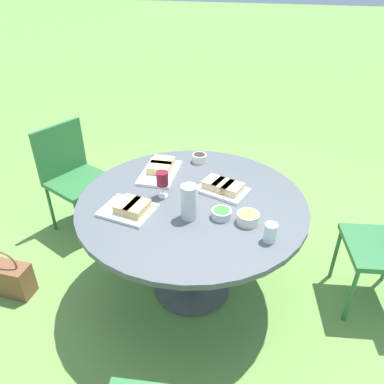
{
  "coord_description": "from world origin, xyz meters",
  "views": [
    {
      "loc": [
        -0.49,
        1.83,
        1.98
      ],
      "look_at": [
        0.0,
        0.0,
        0.8
      ],
      "focal_mm": 35.0,
      "sensor_mm": 36.0,
      "label": 1
    }
  ],
  "objects_px": {
    "dining_table": "(192,214)",
    "wine_glass": "(162,180)",
    "chair_near_left": "(72,171)",
    "water_pitcher": "(189,202)",
    "handbag": "(10,278)"
  },
  "relations": [
    {
      "from": "water_pitcher",
      "to": "handbag",
      "type": "bearing_deg",
      "value": 8.94
    },
    {
      "from": "chair_near_left",
      "to": "wine_glass",
      "type": "xyz_separation_m",
      "value": [
        -0.95,
        0.48,
        0.33
      ]
    },
    {
      "from": "dining_table",
      "to": "chair_near_left",
      "type": "bearing_deg",
      "value": -22.94
    },
    {
      "from": "wine_glass",
      "to": "dining_table",
      "type": "bearing_deg",
      "value": -178.89
    },
    {
      "from": "water_pitcher",
      "to": "handbag",
      "type": "relative_size",
      "value": 0.56
    },
    {
      "from": "dining_table",
      "to": "water_pitcher",
      "type": "bearing_deg",
      "value": 99.69
    },
    {
      "from": "wine_glass",
      "to": "handbag",
      "type": "distance_m",
      "value": 1.3
    },
    {
      "from": "dining_table",
      "to": "handbag",
      "type": "height_order",
      "value": "dining_table"
    },
    {
      "from": "dining_table",
      "to": "wine_glass",
      "type": "height_order",
      "value": "wine_glass"
    },
    {
      "from": "chair_near_left",
      "to": "handbag",
      "type": "distance_m",
      "value": 0.94
    },
    {
      "from": "dining_table",
      "to": "handbag",
      "type": "xyz_separation_m",
      "value": [
        1.19,
        0.36,
        -0.51
      ]
    },
    {
      "from": "chair_near_left",
      "to": "wine_glass",
      "type": "relative_size",
      "value": 5.29
    },
    {
      "from": "chair_near_left",
      "to": "dining_table",
      "type": "bearing_deg",
      "value": 157.06
    },
    {
      "from": "chair_near_left",
      "to": "handbag",
      "type": "height_order",
      "value": "chair_near_left"
    },
    {
      "from": "handbag",
      "to": "dining_table",
      "type": "bearing_deg",
      "value": -163.03
    }
  ]
}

